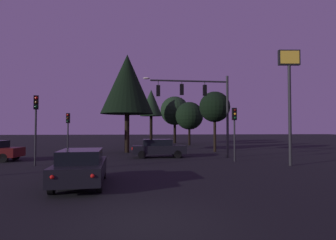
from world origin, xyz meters
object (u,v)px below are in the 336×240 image
at_px(traffic_light_corner_right, 36,116).
at_px(tree_left_far, 151,103).
at_px(car_crossing_right, 159,148).
at_px(car_nearside_lane, 81,167).
at_px(tree_right_cluster, 127,84).
at_px(tree_center_horizon, 175,111).
at_px(store_sign_illuminated, 289,81).
at_px(traffic_light_corner_left, 68,125).
at_px(tree_lot_edge, 215,107).
at_px(traffic_signal_mast_arm, 201,99).
at_px(traffic_light_median, 234,123).
at_px(tree_behind_sign, 189,116).

distance_m(traffic_light_corner_right, tree_left_far, 24.70).
bearing_deg(car_crossing_right, traffic_light_corner_right, -151.61).
bearing_deg(car_nearside_lane, tree_right_cluster, 85.53).
bearing_deg(tree_left_far, tree_center_horizon, 41.45).
height_order(traffic_light_corner_right, store_sign_illuminated, store_sign_illuminated).
bearing_deg(tree_right_cluster, traffic_light_corner_left, -153.15).
xyz_separation_m(traffic_light_corner_right, car_crossing_right, (8.30, 4.49, -2.42)).
bearing_deg(traffic_light_corner_left, traffic_light_corner_right, -92.35).
height_order(tree_left_far, tree_center_horizon, tree_left_far).
height_order(traffic_light_corner_left, tree_lot_edge, tree_lot_edge).
height_order(traffic_light_corner_right, tree_left_far, tree_left_far).
xyz_separation_m(store_sign_illuminated, tree_center_horizon, (-3.80, 28.22, -0.12)).
height_order(traffic_signal_mast_arm, store_sign_illuminated, store_sign_illuminated).
xyz_separation_m(traffic_signal_mast_arm, car_crossing_right, (-3.45, 0.70, -4.10)).
bearing_deg(tree_center_horizon, traffic_light_corner_left, -122.24).
distance_m(traffic_signal_mast_arm, store_sign_illuminated, 7.18).
height_order(traffic_light_corner_left, traffic_light_median, traffic_light_median).
bearing_deg(store_sign_illuminated, traffic_light_median, 137.47).
bearing_deg(traffic_signal_mast_arm, tree_center_horizon, 87.78).
xyz_separation_m(traffic_light_corner_right, store_sign_illuminated, (16.44, -1.62, 2.29)).
bearing_deg(tree_right_cluster, car_nearside_lane, -94.47).
bearing_deg(traffic_light_corner_right, car_nearside_lane, -57.38).
bearing_deg(traffic_light_corner_right, traffic_light_corner_left, 87.65).
bearing_deg(tree_right_cluster, store_sign_illuminated, -45.69).
distance_m(tree_left_far, tree_right_cluster, 13.71).
distance_m(tree_behind_sign, tree_left_far, 6.20).
bearing_deg(tree_right_cluster, traffic_light_corner_right, -119.53).
bearing_deg(tree_center_horizon, traffic_signal_mast_arm, -92.22).
bearing_deg(traffic_light_corner_left, tree_center_horizon, 57.76).
bearing_deg(car_crossing_right, tree_lot_edge, 38.07).
height_order(traffic_signal_mast_arm, tree_behind_sign, traffic_signal_mast_arm).
relative_size(traffic_light_corner_left, tree_right_cluster, 0.38).
xyz_separation_m(traffic_signal_mast_arm, store_sign_illuminated, (4.69, -5.40, 0.61)).
height_order(traffic_light_corner_left, car_nearside_lane, traffic_light_corner_left).
relative_size(traffic_signal_mast_arm, traffic_light_median, 1.83).
distance_m(store_sign_illuminated, tree_center_horizon, 28.47).
distance_m(traffic_signal_mast_arm, tree_center_horizon, 22.83).
xyz_separation_m(traffic_light_corner_right, tree_behind_sign, (13.99, 20.82, 1.07)).
distance_m(tree_left_far, tree_lot_edge, 14.96).
bearing_deg(tree_right_cluster, tree_lot_edge, -1.70).
bearing_deg(traffic_signal_mast_arm, tree_left_far, 99.52).
relative_size(traffic_light_median, tree_right_cluster, 0.39).
height_order(tree_right_cluster, tree_lot_edge, tree_right_cluster).
height_order(traffic_signal_mast_arm, tree_left_far, tree_left_far).
height_order(traffic_light_median, store_sign_illuminated, store_sign_illuminated).
relative_size(car_crossing_right, store_sign_illuminated, 0.60).
distance_m(traffic_signal_mast_arm, car_nearside_lane, 13.44).
relative_size(traffic_signal_mast_arm, tree_behind_sign, 1.14).
relative_size(car_crossing_right, tree_right_cluster, 0.45).
height_order(car_nearside_lane, car_crossing_right, same).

